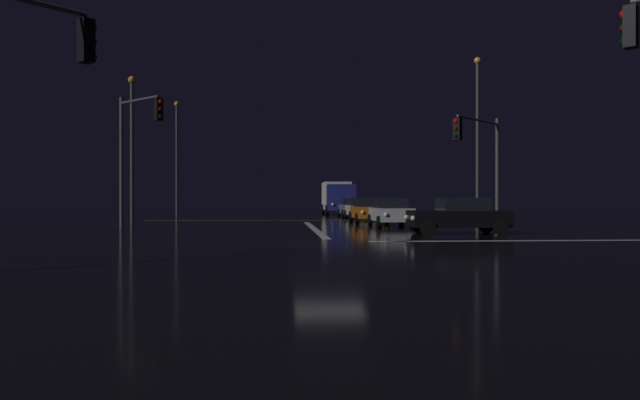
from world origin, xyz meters
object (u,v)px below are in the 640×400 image
Objects in this scene: sedan_white at (360,208)px; streetlamp_left_near at (132,139)px; sedan_orange at (368,210)px; sedan_black_crossing at (459,216)px; sedan_silver at (391,212)px; streetlamp_right_near at (477,129)px; box_truck at (337,197)px; traffic_signal_ne at (481,150)px; sedan_gray at (352,207)px; traffic_signal_nw at (136,138)px; streetlamp_left_far at (177,151)px.

streetlamp_left_near reaches higher than sedan_white.
sedan_orange and sedan_white have the same top height.
sedan_orange is 1.00× the size of sedan_black_crossing.
sedan_silver is at bearing -85.09° from sedan_orange.
sedan_orange is 0.42× the size of streetlamp_right_near.
box_truck is 24.66m from streetlamp_left_near.
sedan_black_crossing is at bearing -119.28° from traffic_signal_ne.
sedan_white is 5.24m from sedan_gray.
sedan_silver is at bearing -148.30° from streetlamp_right_near.
traffic_signal_nw is 17.22m from traffic_signal_ne.
traffic_signal_ne is at bearing -80.09° from box_truck.
box_truck is 1.24× the size of traffic_signal_nw.
streetlamp_right_near reaches higher than box_truck.
streetlamp_left_near is at bearing -174.20° from sedan_orange.
box_truck is 15.27m from streetlamp_left_far.
sedan_orange is (-0.45, 5.25, 0.00)m from sedan_silver.
sedan_orange is at bearing 94.91° from sedan_silver.
streetlamp_left_far reaches higher than box_truck.
sedan_orange is at bearing -89.70° from box_truck.
streetlamp_left_far reaches higher than streetlamp_left_near.
sedan_white is 11.91m from box_truck.
sedan_black_crossing is 15.96m from traffic_signal_nw.
streetlamp_left_far is 16.01m from streetlamp_left_near.
sedan_silver is 5.27m from sedan_orange.
traffic_signal_ne is (4.12, -14.55, 3.22)m from sedan_white.
traffic_signal_ne reaches higher than box_truck.
sedan_white is 0.52× the size of box_truck.
sedan_black_crossing is 12.86m from streetlamp_right_near.
traffic_signal_nw is at bearing -85.74° from streetlamp_left_far.
traffic_signal_nw reaches higher than sedan_black_crossing.
streetlamp_right_near is (6.19, -7.98, 5.04)m from sedan_white.
streetlamp_left_far is (-14.79, 19.79, 4.83)m from sedan_silver.
sedan_gray is 20.28m from streetlamp_left_near.
traffic_signal_ne is 0.59× the size of streetlamp_left_far.
sedan_silver is 0.44× the size of streetlamp_left_far.
streetlamp_left_near is (-18.86, 6.57, 1.06)m from traffic_signal_ne.
sedan_black_crossing is 5.94m from traffic_signal_ne.
streetlamp_left_far reaches higher than sedan_orange.
streetlamp_right_near is (4.52, 10.93, 5.04)m from sedan_black_crossing.
sedan_gray is 0.42× the size of streetlamp_right_near.
sedan_black_crossing is at bearing -85.97° from box_truck.
streetlamp_left_near is at bearing 180.00° from streetlamp_right_near.
traffic_signal_nw is at bearing -149.06° from sedan_orange.
sedan_gray is 1.00× the size of sedan_black_crossing.
box_truck is 26.92m from traffic_signal_ne.
sedan_black_crossing is at bearing -80.49° from sedan_orange.
streetlamp_right_near is (19.28, 6.15, 1.31)m from traffic_signal_nw.
sedan_white is at bearing 90.24° from sedan_silver.
streetlamp_right_near reaches higher than traffic_signal_nw.
sedan_black_crossing is at bearing -58.64° from streetlamp_left_far.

